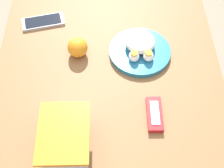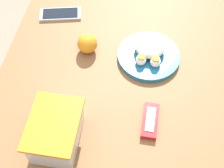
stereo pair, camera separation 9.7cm
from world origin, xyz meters
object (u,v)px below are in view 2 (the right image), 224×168
rice_plate (149,53)px  candy_bar (150,121)px  orange_fruit (87,44)px  cell_phone (60,14)px  food_container (56,133)px

rice_plate → candy_bar: 0.25m
orange_fruit → candy_bar: 0.34m
orange_fruit → cell_phone: orange_fruit is taller
food_container → cell_phone: size_ratio=1.07×
candy_bar → rice_plate: bearing=6.2°
cell_phone → candy_bar: bearing=-136.9°
rice_plate → candy_bar: size_ratio=1.84×
cell_phone → rice_plate: bearing=-113.6°
cell_phone → food_container: bearing=-166.3°
orange_fruit → cell_phone: size_ratio=0.41×
candy_bar → cell_phone: size_ratio=0.70×
candy_bar → orange_fruit: bearing=44.0°
food_container → rice_plate: size_ratio=0.84×
rice_plate → cell_phone: 0.38m
food_container → cell_phone: (0.50, 0.12, -0.04)m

